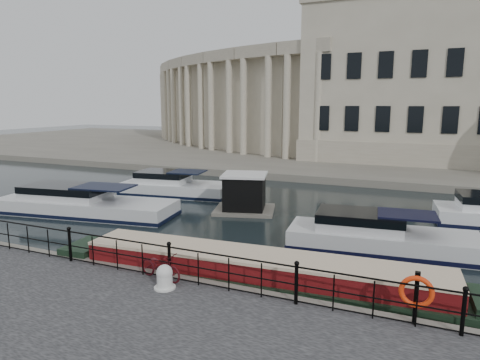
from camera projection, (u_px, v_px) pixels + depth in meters
name	position (u px, v px, depth m)	size (l,w,h in m)	color
ground_plane	(205.00, 271.00, 15.26)	(160.00, 160.00, 0.00)	black
far_bank	(361.00, 151.00, 50.40)	(120.00, 42.00, 0.55)	#6B665B
railing	(169.00, 260.00, 13.02)	(24.14, 0.14, 1.22)	black
civic_building	(349.00, 92.00, 45.72)	(53.55, 31.84, 16.85)	#ADA38C
bicycle	(160.00, 266.00, 13.09)	(0.57, 1.62, 0.85)	#400B11
mooring_bollard	(165.00, 277.00, 12.48)	(0.64, 0.64, 0.72)	silver
life_ring_post	(416.00, 293.00, 10.32)	(0.82, 0.21, 1.34)	black
narrowboat	(258.00, 279.00, 13.64)	(14.72, 2.90, 1.54)	black
harbour_hut	(245.00, 195.00, 23.43)	(3.82, 3.45, 2.20)	#6B665B
cabin_cruisers	(241.00, 210.00, 22.43)	(29.00, 10.21, 1.99)	silver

